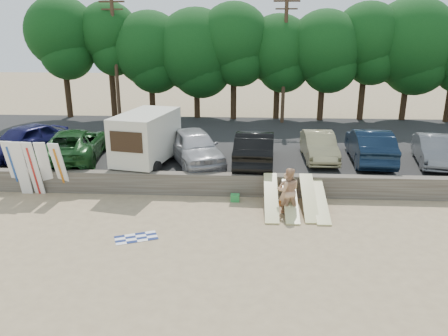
{
  "coord_description": "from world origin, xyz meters",
  "views": [
    {
      "loc": [
        -0.38,
        -15.53,
        7.19
      ],
      "look_at": [
        -1.47,
        3.0,
        1.27
      ],
      "focal_mm": 35.0,
      "sensor_mm": 36.0,
      "label": 1
    }
  ],
  "objects_px": {
    "car_1": "(75,145)",
    "cooler": "(235,198)",
    "box_trailer": "(146,136)",
    "car_6": "(434,150)",
    "car_0": "(24,141)",
    "car_3": "(255,148)",
    "beachgoer_b": "(288,191)",
    "car_2": "(194,147)",
    "car_4": "(319,146)",
    "beachgoer_a": "(286,192)",
    "car_5": "(370,146)"
  },
  "relations": [
    {
      "from": "box_trailer",
      "to": "beachgoer_b",
      "type": "relative_size",
      "value": 2.33
    },
    {
      "from": "car_1",
      "to": "car_5",
      "type": "xyz_separation_m",
      "value": [
        15.12,
        0.52,
        0.04
      ]
    },
    {
      "from": "car_5",
      "to": "car_6",
      "type": "distance_m",
      "value": 3.11
    },
    {
      "from": "car_3",
      "to": "box_trailer",
      "type": "bearing_deg",
      "value": 7.85
    },
    {
      "from": "car_3",
      "to": "beachgoer_b",
      "type": "relative_size",
      "value": 2.73
    },
    {
      "from": "car_3",
      "to": "car_0",
      "type": "bearing_deg",
      "value": -0.64
    },
    {
      "from": "car_0",
      "to": "car_2",
      "type": "bearing_deg",
      "value": 20.16
    },
    {
      "from": "box_trailer",
      "to": "beachgoer_a",
      "type": "xyz_separation_m",
      "value": [
        6.57,
        -3.79,
        -1.33
      ]
    },
    {
      "from": "car_2",
      "to": "beachgoer_b",
      "type": "bearing_deg",
      "value": -67.98
    },
    {
      "from": "car_2",
      "to": "car_5",
      "type": "xyz_separation_m",
      "value": [
        8.86,
        0.81,
        -0.02
      ]
    },
    {
      "from": "car_0",
      "to": "car_6",
      "type": "relative_size",
      "value": 1.16
    },
    {
      "from": "beachgoer_b",
      "to": "box_trailer",
      "type": "bearing_deg",
      "value": -33.81
    },
    {
      "from": "car_6",
      "to": "car_0",
      "type": "bearing_deg",
      "value": -169.23
    },
    {
      "from": "car_3",
      "to": "cooler",
      "type": "relative_size",
      "value": 13.81
    },
    {
      "from": "car_5",
      "to": "beachgoer_b",
      "type": "relative_size",
      "value": 2.68
    },
    {
      "from": "car_0",
      "to": "car_3",
      "type": "xyz_separation_m",
      "value": [
        12.2,
        -0.81,
        0.01
      ]
    },
    {
      "from": "car_1",
      "to": "cooler",
      "type": "bearing_deg",
      "value": 148.61
    },
    {
      "from": "car_2",
      "to": "car_4",
      "type": "relative_size",
      "value": 1.18
    },
    {
      "from": "car_0",
      "to": "car_6",
      "type": "xyz_separation_m",
      "value": [
        21.13,
        -0.17,
        -0.14
      ]
    },
    {
      "from": "car_0",
      "to": "car_1",
      "type": "relative_size",
      "value": 0.86
    },
    {
      "from": "box_trailer",
      "to": "car_6",
      "type": "bearing_deg",
      "value": 16.0
    },
    {
      "from": "car_4",
      "to": "car_5",
      "type": "bearing_deg",
      "value": -5.97
    },
    {
      "from": "car_1",
      "to": "car_2",
      "type": "height_order",
      "value": "car_2"
    },
    {
      "from": "beachgoer_b",
      "to": "car_0",
      "type": "bearing_deg",
      "value": -24.31
    },
    {
      "from": "beachgoer_a",
      "to": "beachgoer_b",
      "type": "height_order",
      "value": "beachgoer_b"
    },
    {
      "from": "car_4",
      "to": "beachgoer_a",
      "type": "xyz_separation_m",
      "value": [
        -2.07,
        -5.31,
        -0.57
      ]
    },
    {
      "from": "car_0",
      "to": "car_4",
      "type": "distance_m",
      "value": 15.52
    },
    {
      "from": "car_3",
      "to": "beachgoer_b",
      "type": "xyz_separation_m",
      "value": [
        1.32,
        -4.32,
        -0.6
      ]
    },
    {
      "from": "car_1",
      "to": "cooler",
      "type": "relative_size",
      "value": 15.35
    },
    {
      "from": "car_4",
      "to": "box_trailer",
      "type": "bearing_deg",
      "value": -170.4
    },
    {
      "from": "car_4",
      "to": "car_1",
      "type": "bearing_deg",
      "value": -176.94
    },
    {
      "from": "car_2",
      "to": "car_5",
      "type": "distance_m",
      "value": 8.9
    },
    {
      "from": "car_3",
      "to": "car_4",
      "type": "height_order",
      "value": "car_3"
    },
    {
      "from": "car_1",
      "to": "car_2",
      "type": "xyz_separation_m",
      "value": [
        6.25,
        -0.28,
        0.06
      ]
    },
    {
      "from": "car_0",
      "to": "cooler",
      "type": "distance_m",
      "value": 12.11
    },
    {
      "from": "car_2",
      "to": "car_6",
      "type": "xyz_separation_m",
      "value": [
        11.96,
        0.6,
        -0.16
      ]
    },
    {
      "from": "box_trailer",
      "to": "beachgoer_a",
      "type": "distance_m",
      "value": 7.7
    },
    {
      "from": "car_4",
      "to": "beachgoer_b",
      "type": "bearing_deg",
      "value": -110.64
    },
    {
      "from": "box_trailer",
      "to": "car_0",
      "type": "relative_size",
      "value": 0.89
    },
    {
      "from": "car_0",
      "to": "beachgoer_a",
      "type": "xyz_separation_m",
      "value": [
        13.44,
        -5.03,
        -0.71
      ]
    },
    {
      "from": "car_3",
      "to": "car_5",
      "type": "xyz_separation_m",
      "value": [
        5.83,
        0.85,
        -0.01
      ]
    },
    {
      "from": "car_0",
      "to": "car_2",
      "type": "relative_size",
      "value": 0.98
    },
    {
      "from": "car_5",
      "to": "cooler",
      "type": "xyz_separation_m",
      "value": [
        -6.7,
        -4.07,
        -1.39
      ]
    },
    {
      "from": "box_trailer",
      "to": "car_3",
      "type": "xyz_separation_m",
      "value": [
        5.33,
        0.44,
        -0.62
      ]
    },
    {
      "from": "beachgoer_b",
      "to": "cooler",
      "type": "xyz_separation_m",
      "value": [
        -2.19,
        1.1,
        -0.8
      ]
    },
    {
      "from": "car_0",
      "to": "car_2",
      "type": "xyz_separation_m",
      "value": [
        9.17,
        -0.77,
        0.02
      ]
    },
    {
      "from": "car_4",
      "to": "car_5",
      "type": "height_order",
      "value": "car_5"
    },
    {
      "from": "box_trailer",
      "to": "cooler",
      "type": "relative_size",
      "value": 11.79
    },
    {
      "from": "car_1",
      "to": "beachgoer_b",
      "type": "relative_size",
      "value": 3.03
    },
    {
      "from": "car_6",
      "to": "car_4",
      "type": "bearing_deg",
      "value": -173.39
    }
  ]
}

